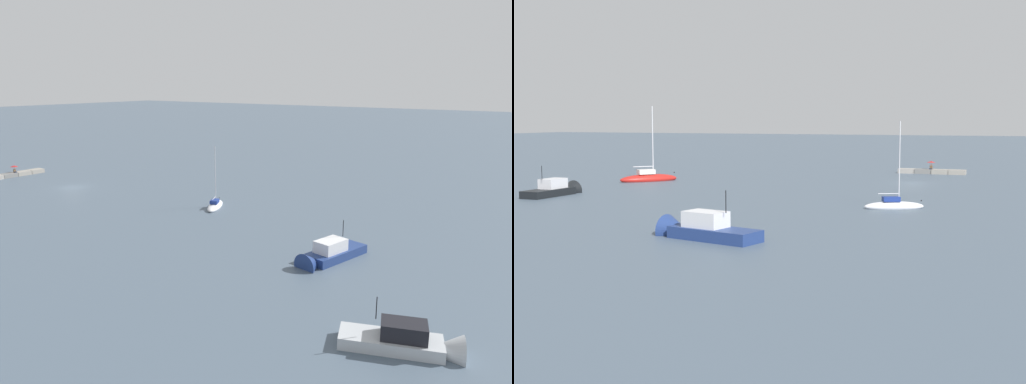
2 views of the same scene
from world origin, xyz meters
The scene contains 8 objects.
ground_plane centered at (0.00, 0.00, 0.00)m, with size 500.00×500.00×0.00m, color #475666.
seawall_pier centered at (0.00, -16.31, 0.35)m, with size 9.91×1.87×0.69m.
person_seated_brown_left centered at (0.12, -16.24, 0.95)m, with size 0.42×0.63×0.73m.
umbrella_open_red centered at (0.12, -16.35, 1.80)m, with size 1.24×1.24×1.27m.
sailboat_white_near centered at (-3.02, 26.24, 0.28)m, with size 5.73×3.91×8.34m.
sailboat_red_far centered at (33.05, 9.98, 0.38)m, with size 6.65×7.55×10.31m.
motorboat_black_near centered at (33.45, 28.41, 0.44)m, with size 2.40×7.49×4.19m.
motorboat_navy_far centered at (6.27, 47.18, 0.46)m, with size 8.15×4.08×4.38m.
Camera 2 is at (-16.13, 90.61, 8.38)m, focal length 49.47 mm.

